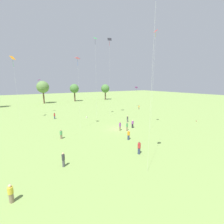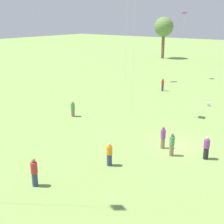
{
  "view_description": "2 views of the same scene",
  "coord_description": "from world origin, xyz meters",
  "px_view_note": "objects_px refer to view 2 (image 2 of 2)",
  "views": [
    {
      "loc": [
        -17.67,
        -25.66,
        9.87
      ],
      "look_at": [
        -3.07,
        -1.87,
        4.35
      ],
      "focal_mm": 24.0,
      "sensor_mm": 36.0,
      "label": 1
    },
    {
      "loc": [
        10.0,
        -21.95,
        10.18
      ],
      "look_at": [
        -5.81,
        -0.92,
        2.05
      ],
      "focal_mm": 50.0,
      "sensor_mm": 36.0,
      "label": 2
    }
  ],
  "objects_px": {
    "person_4": "(163,138)",
    "person_3": "(73,109)",
    "person_9": "(172,145)",
    "picnic_bag_1": "(208,104)",
    "person_8": "(34,173)",
    "person_10": "(109,154)",
    "person_0": "(206,148)",
    "person_2": "(163,85)",
    "kite_6": "(184,16)"
  },
  "relations": [
    {
      "from": "person_8",
      "to": "person_0",
      "type": "bearing_deg",
      "value": -40.88
    },
    {
      "from": "person_10",
      "to": "person_3",
      "type": "bearing_deg",
      "value": -136.97
    },
    {
      "from": "person_8",
      "to": "picnic_bag_1",
      "type": "relative_size",
      "value": 3.99
    },
    {
      "from": "person_0",
      "to": "person_10",
      "type": "bearing_deg",
      "value": -98.84
    },
    {
      "from": "person_4",
      "to": "person_8",
      "type": "height_order",
      "value": "person_4"
    },
    {
      "from": "person_2",
      "to": "person_10",
      "type": "xyz_separation_m",
      "value": [
        7.97,
        -22.8,
        -0.03
      ]
    },
    {
      "from": "person_4",
      "to": "person_10",
      "type": "relative_size",
      "value": 1.07
    },
    {
      "from": "person_10",
      "to": "kite_6",
      "type": "relative_size",
      "value": 0.16
    },
    {
      "from": "kite_6",
      "to": "person_8",
      "type": "bearing_deg",
      "value": 101.83
    },
    {
      "from": "person_4",
      "to": "person_3",
      "type": "bearing_deg",
      "value": 62.45
    },
    {
      "from": "person_8",
      "to": "person_9",
      "type": "relative_size",
      "value": 1.02
    },
    {
      "from": "person_2",
      "to": "picnic_bag_1",
      "type": "distance_m",
      "value": 8.77
    },
    {
      "from": "person_3",
      "to": "person_4",
      "type": "bearing_deg",
      "value": 171.6
    },
    {
      "from": "kite_6",
      "to": "person_3",
      "type": "bearing_deg",
      "value": 90.04
    },
    {
      "from": "person_8",
      "to": "person_10",
      "type": "xyz_separation_m",
      "value": [
        2.02,
        5.0,
        -0.06
      ]
    },
    {
      "from": "person_9",
      "to": "person_4",
      "type": "bearing_deg",
      "value": 26.63
    },
    {
      "from": "person_0",
      "to": "person_10",
      "type": "xyz_separation_m",
      "value": [
        -5.08,
        -5.14,
        -0.02
      ]
    },
    {
      "from": "person_2",
      "to": "person_9",
      "type": "height_order",
      "value": "person_9"
    },
    {
      "from": "person_9",
      "to": "person_10",
      "type": "bearing_deg",
      "value": 117.51
    },
    {
      "from": "person_10",
      "to": "kite_6",
      "type": "height_order",
      "value": "kite_6"
    },
    {
      "from": "person_0",
      "to": "kite_6",
      "type": "distance_m",
      "value": 32.92
    },
    {
      "from": "person_0",
      "to": "person_2",
      "type": "distance_m",
      "value": 21.96
    },
    {
      "from": "person_8",
      "to": "person_10",
      "type": "relative_size",
      "value": 1.06
    },
    {
      "from": "person_4",
      "to": "kite_6",
      "type": "bearing_deg",
      "value": 3.36
    },
    {
      "from": "kite_6",
      "to": "picnic_bag_1",
      "type": "bearing_deg",
      "value": 126.09
    },
    {
      "from": "person_0",
      "to": "person_4",
      "type": "bearing_deg",
      "value": -141.04
    },
    {
      "from": "person_8",
      "to": "person_2",
      "type": "bearing_deg",
      "value": 6.19
    },
    {
      "from": "person_2",
      "to": "person_9",
      "type": "distance_m",
      "value": 21.55
    },
    {
      "from": "person_9",
      "to": "picnic_bag_1",
      "type": "distance_m",
      "value": 15.38
    },
    {
      "from": "person_0",
      "to": "person_9",
      "type": "distance_m",
      "value": 2.51
    },
    {
      "from": "person_3",
      "to": "kite_6",
      "type": "distance_m",
      "value": 27.85
    },
    {
      "from": "person_4",
      "to": "picnic_bag_1",
      "type": "xyz_separation_m",
      "value": [
        -1.58,
        14.28,
        -0.74
      ]
    },
    {
      "from": "person_9",
      "to": "kite_6",
      "type": "bearing_deg",
      "value": -4.63
    },
    {
      "from": "picnic_bag_1",
      "to": "person_9",
      "type": "bearing_deg",
      "value": -79.62
    },
    {
      "from": "picnic_bag_1",
      "to": "person_10",
      "type": "bearing_deg",
      "value": -90.03
    },
    {
      "from": "person_8",
      "to": "person_9",
      "type": "bearing_deg",
      "value": -33.64
    },
    {
      "from": "person_10",
      "to": "person_4",
      "type": "bearing_deg",
      "value": 148.98
    },
    {
      "from": "picnic_bag_1",
      "to": "person_4",
      "type": "bearing_deg",
      "value": -83.67
    },
    {
      "from": "person_0",
      "to": "person_10",
      "type": "height_order",
      "value": "person_0"
    },
    {
      "from": "person_9",
      "to": "picnic_bag_1",
      "type": "xyz_separation_m",
      "value": [
        -2.77,
        15.11,
        -0.71
      ]
    },
    {
      "from": "picnic_bag_1",
      "to": "person_2",
      "type": "bearing_deg",
      "value": 155.91
    },
    {
      "from": "person_3",
      "to": "person_9",
      "type": "relative_size",
      "value": 0.93
    },
    {
      "from": "person_0",
      "to": "person_8",
      "type": "xyz_separation_m",
      "value": [
        -7.1,
        -10.14,
        0.05
      ]
    },
    {
      "from": "person_10",
      "to": "picnic_bag_1",
      "type": "bearing_deg",
      "value": 166.81
    },
    {
      "from": "person_3",
      "to": "picnic_bag_1",
      "type": "relative_size",
      "value": 3.61
    },
    {
      "from": "person_0",
      "to": "person_3",
      "type": "relative_size",
      "value": 1.06
    },
    {
      "from": "person_4",
      "to": "picnic_bag_1",
      "type": "height_order",
      "value": "person_4"
    },
    {
      "from": "person_2",
      "to": "person_4",
      "type": "xyz_separation_m",
      "value": [
        9.56,
        -17.85,
        0.03
      ]
    },
    {
      "from": "person_3",
      "to": "person_4",
      "type": "distance_m",
      "value": 11.67
    },
    {
      "from": "kite_6",
      "to": "picnic_bag_1",
      "type": "xyz_separation_m",
      "value": [
        9.98,
        -13.69,
        -9.94
      ]
    }
  ]
}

